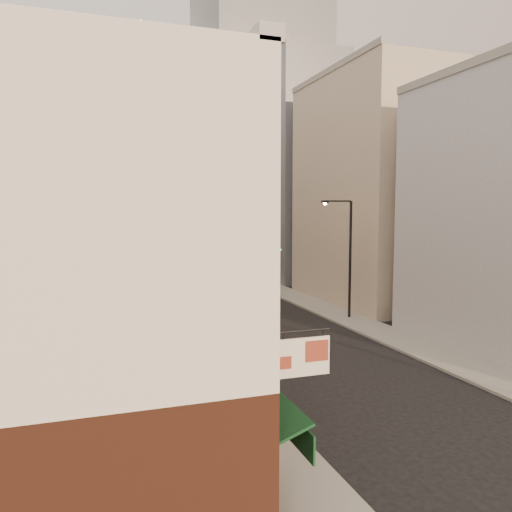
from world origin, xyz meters
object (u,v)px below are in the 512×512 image
(traffic_light_left, at_px, (148,263))
(traffic_light_right, at_px, (278,254))
(clock_tower, at_px, (144,163))
(streetlamp_far, at_px, (245,239))
(white_tower, at_px, (215,152))
(streetlamp_mid, at_px, (347,252))

(traffic_light_left, relative_size, traffic_light_right, 1.00)
(traffic_light_left, height_order, traffic_light_right, same)
(clock_tower, relative_size, streetlamp_far, 5.30)
(white_tower, xyz_separation_m, traffic_light_left, (-16.99, -42.22, -15.01))
(clock_tower, height_order, traffic_light_right, clock_tower)
(streetlamp_mid, xyz_separation_m, traffic_light_right, (0.26, 14.92, -1.44))
(clock_tower, height_order, streetlamp_far, clock_tower)
(white_tower, distance_m, streetlamp_far, 32.95)
(streetlamp_mid, relative_size, traffic_light_left, 1.80)
(white_tower, bearing_deg, streetlamp_far, -97.44)
(streetlamp_mid, bearing_deg, traffic_light_left, 152.07)
(streetlamp_far, height_order, traffic_light_left, streetlamp_far)
(white_tower, distance_m, traffic_light_right, 42.13)
(clock_tower, distance_m, traffic_light_left, 58.25)
(clock_tower, distance_m, streetlamp_mid, 69.73)
(white_tower, xyz_separation_m, traffic_light_right, (-3.26, -39.28, -14.90))
(clock_tower, xyz_separation_m, traffic_light_right, (7.74, -53.28, -13.93))
(white_tower, bearing_deg, traffic_light_right, -94.75)
(streetlamp_far, bearing_deg, white_tower, 89.17)
(white_tower, xyz_separation_m, streetlamp_far, (-3.88, -29.69, -13.77))
(streetlamp_mid, bearing_deg, traffic_light_right, 102.74)
(streetlamp_mid, height_order, traffic_light_right, streetlamp_mid)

